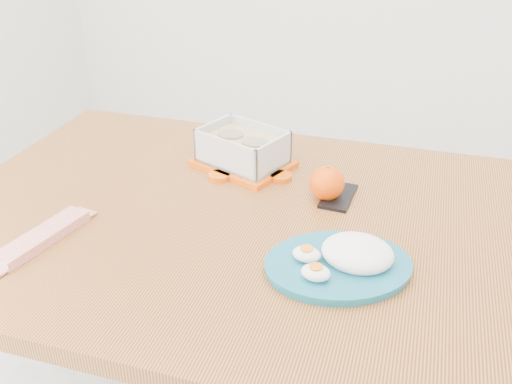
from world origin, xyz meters
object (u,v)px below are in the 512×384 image
(dining_table, at_px, (256,249))
(rice_plate, at_px, (344,259))
(food_container, at_px, (243,149))
(orange_fruit, at_px, (327,183))
(smartphone, at_px, (338,196))

(dining_table, xyz_separation_m, rice_plate, (0.22, -0.11, 0.11))
(food_container, relative_size, rice_plate, 0.73)
(dining_table, relative_size, rice_plate, 3.99)
(rice_plate, bearing_deg, food_container, 107.89)
(orange_fruit, distance_m, rice_plate, 0.26)
(dining_table, height_order, smartphone, smartphone)
(food_container, distance_m, orange_fruit, 0.25)
(smartphone, bearing_deg, dining_table, -135.27)
(orange_fruit, bearing_deg, smartphone, 27.79)
(orange_fruit, bearing_deg, rice_plate, -67.74)
(food_container, height_order, orange_fruit, food_container)
(food_container, height_order, smartphone, food_container)
(rice_plate, relative_size, smartphone, 2.84)
(dining_table, bearing_deg, orange_fruit, 43.80)
(rice_plate, bearing_deg, dining_table, 124.61)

